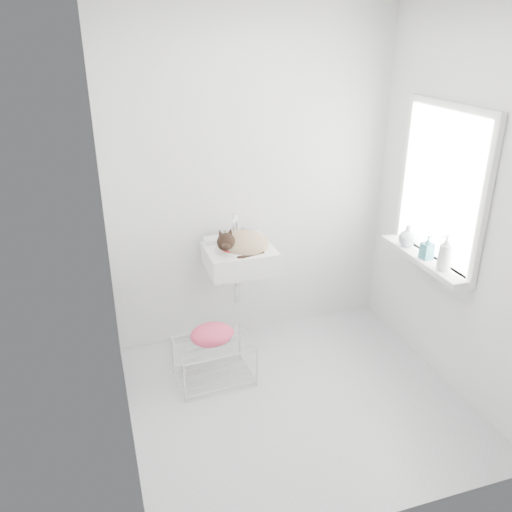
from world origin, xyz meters
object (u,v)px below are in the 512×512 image
object	(u,v)px
bottle_a	(443,270)
bottle_c	(406,246)
sink	(239,248)
bottle_b	(426,258)
wire_rack	(214,361)
cat	(242,244)

from	to	relation	value
bottle_a	bottle_c	xyz separation A→B (m)	(0.00, 0.44, 0.00)
sink	bottle_b	world-z (taller)	sink
wire_rack	bottle_c	bearing A→B (deg)	0.29
sink	cat	bearing A→B (deg)	-49.53
sink	bottle_c	world-z (taller)	sink
wire_rack	bottle_a	size ratio (longest dim) A/B	2.46
bottle_b	bottle_c	distance (m)	0.24
sink	cat	world-z (taller)	cat
bottle_a	wire_rack	bearing A→B (deg)	163.84
cat	bottle_c	bearing A→B (deg)	-13.96
cat	bottle_a	bearing A→B (deg)	-31.59
cat	bottle_b	bearing A→B (deg)	-24.45
sink	cat	xyz separation A→B (m)	(0.01, -0.02, 0.04)
wire_rack	bottle_c	world-z (taller)	bottle_c
bottle_b	sink	bearing A→B (deg)	154.01
bottle_b	bottle_c	size ratio (longest dim) A/B	1.04
bottle_b	cat	bearing A→B (deg)	154.40
cat	wire_rack	distance (m)	0.86
wire_rack	bottle_b	xyz separation A→B (m)	(1.48, -0.24, 0.70)
cat	bottle_c	xyz separation A→B (m)	(1.17, -0.32, -0.04)
sink	wire_rack	size ratio (longest dim) A/B	0.96
cat	bottle_b	distance (m)	1.30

